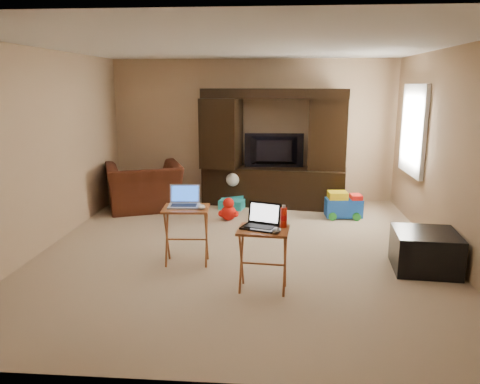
# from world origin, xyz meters

# --- Properties ---
(floor) EXTENTS (5.50, 5.50, 0.00)m
(floor) POSITION_xyz_m (0.00, 0.00, 0.00)
(floor) COLOR tan
(floor) RESTS_ON ground
(ceiling) EXTENTS (5.50, 5.50, 0.00)m
(ceiling) POSITION_xyz_m (0.00, 0.00, 2.50)
(ceiling) COLOR silver
(ceiling) RESTS_ON ground
(wall_back) EXTENTS (5.00, 0.00, 5.00)m
(wall_back) POSITION_xyz_m (0.00, 2.75, 1.25)
(wall_back) COLOR tan
(wall_back) RESTS_ON ground
(wall_front) EXTENTS (5.00, 0.00, 5.00)m
(wall_front) POSITION_xyz_m (0.00, -2.75, 1.25)
(wall_front) COLOR tan
(wall_front) RESTS_ON ground
(wall_left) EXTENTS (0.00, 5.50, 5.50)m
(wall_left) POSITION_xyz_m (-2.50, 0.00, 1.25)
(wall_left) COLOR tan
(wall_left) RESTS_ON ground
(wall_right) EXTENTS (0.00, 5.50, 5.50)m
(wall_right) POSITION_xyz_m (2.50, 0.00, 1.25)
(wall_right) COLOR tan
(wall_right) RESTS_ON ground
(window_pane) EXTENTS (0.00, 1.20, 1.20)m
(window_pane) POSITION_xyz_m (2.48, 1.55, 1.40)
(window_pane) COLOR white
(window_pane) RESTS_ON ground
(window_frame) EXTENTS (0.06, 1.14, 1.34)m
(window_frame) POSITION_xyz_m (2.46, 1.55, 1.40)
(window_frame) COLOR white
(window_frame) RESTS_ON ground
(entertainment_center) EXTENTS (2.50, 0.98, 1.99)m
(entertainment_center) POSITION_xyz_m (0.39, 2.33, 1.00)
(entertainment_center) COLOR black
(entertainment_center) RESTS_ON floor
(television) EXTENTS (1.02, 0.19, 0.58)m
(television) POSITION_xyz_m (0.39, 2.29, 0.96)
(television) COLOR black
(television) RESTS_ON entertainment_center
(recliner) EXTENTS (1.49, 1.41, 0.77)m
(recliner) POSITION_xyz_m (-1.77, 1.85, 0.39)
(recliner) COLOR #49190F
(recliner) RESTS_ON floor
(child_rocker) EXTENTS (0.48, 0.53, 0.53)m
(child_rocker) POSITION_xyz_m (-0.31, 2.06, 0.27)
(child_rocker) COLOR teal
(child_rocker) RESTS_ON floor
(plush_toy) EXTENTS (0.33, 0.27, 0.36)m
(plush_toy) POSITION_xyz_m (-0.30, 1.31, 0.18)
(plush_toy) COLOR red
(plush_toy) RESTS_ON floor
(push_toy) EXTENTS (0.60, 0.45, 0.43)m
(push_toy) POSITION_xyz_m (1.50, 1.60, 0.22)
(push_toy) COLOR blue
(push_toy) RESTS_ON floor
(ottoman) EXTENTS (0.74, 0.74, 0.44)m
(ottoman) POSITION_xyz_m (2.13, -0.49, 0.22)
(ottoman) COLOR black
(ottoman) RESTS_ON floor
(tray_table_left) EXTENTS (0.55, 0.45, 0.68)m
(tray_table_left) POSITION_xyz_m (-0.60, -0.52, 0.34)
(tray_table_left) COLOR #A65A28
(tray_table_left) RESTS_ON floor
(tray_table_right) EXTENTS (0.54, 0.44, 0.65)m
(tray_table_right) POSITION_xyz_m (0.31, -1.19, 0.33)
(tray_table_right) COLOR #9D5426
(tray_table_right) RESTS_ON floor
(laptop_left) EXTENTS (0.38, 0.32, 0.24)m
(laptop_left) POSITION_xyz_m (-0.63, -0.49, 0.80)
(laptop_left) COLOR #A8A9AD
(laptop_left) RESTS_ON tray_table_left
(laptop_right) EXTENTS (0.41, 0.38, 0.24)m
(laptop_right) POSITION_xyz_m (0.27, -1.17, 0.77)
(laptop_right) COLOR black
(laptop_right) RESTS_ON tray_table_right
(mouse_left) EXTENTS (0.13, 0.16, 0.06)m
(mouse_left) POSITION_xyz_m (-0.41, -0.59, 0.71)
(mouse_left) COLOR silver
(mouse_left) RESTS_ON tray_table_left
(mouse_right) EXTENTS (0.11, 0.15, 0.05)m
(mouse_right) POSITION_xyz_m (0.44, -1.31, 0.68)
(mouse_right) COLOR #414246
(mouse_right) RESTS_ON tray_table_right
(water_bottle) EXTENTS (0.06, 0.06, 0.20)m
(water_bottle) POSITION_xyz_m (0.51, -1.11, 0.75)
(water_bottle) COLOR red
(water_bottle) RESTS_ON tray_table_right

